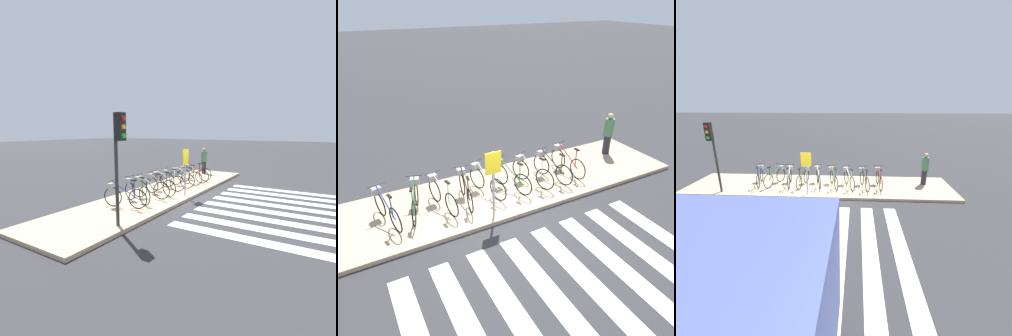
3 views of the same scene
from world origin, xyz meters
TOP-DOWN VIEW (x-y plane):
  - ground_plane at (0.00, 0.00)m, footprint 120.00×120.00m
  - sidewalk at (0.00, 1.43)m, footprint 12.80×2.86m
  - parked_bicycle_0 at (-2.94, 1.39)m, footprint 0.55×1.61m
  - parked_bicycle_1 at (-2.16, 1.44)m, footprint 0.65×1.58m
  - parked_bicycle_2 at (-1.45, 1.37)m, footprint 0.49×1.63m
  - parked_bicycle_3 at (-0.75, 1.33)m, footprint 0.46×1.64m
  - parked_bicycle_4 at (-0.05, 1.46)m, footprint 0.59×1.60m
  - parked_bicycle_5 at (0.71, 1.36)m, footprint 0.66×1.57m
  - parked_bicycle_6 at (1.44, 1.31)m, footprint 0.68×1.56m
  - parked_bicycle_7 at (2.19, 1.28)m, footprint 0.55×1.61m
  - parked_bicycle_8 at (2.90, 1.39)m, footprint 0.46×1.65m
  - pedestrian at (5.17, 1.85)m, footprint 0.34×0.34m
  - sign_post at (-0.34, 0.29)m, footprint 0.44×0.07m

SIDE VIEW (x-z plane):
  - ground_plane at x=0.00m, z-range 0.00..0.00m
  - sidewalk at x=0.00m, z-range 0.00..0.12m
  - parked_bicycle_0 at x=-2.94m, z-range 0.06..1.07m
  - parked_bicycle_1 at x=-2.16m, z-range 0.06..1.07m
  - parked_bicycle_2 at x=-1.45m, z-range 0.06..1.07m
  - parked_bicycle_3 at x=-0.75m, z-range 0.06..1.07m
  - parked_bicycle_4 at x=-0.05m, z-range 0.06..1.07m
  - parked_bicycle_5 at x=0.71m, z-range 0.06..1.07m
  - parked_bicycle_6 at x=1.44m, z-range 0.06..1.07m
  - parked_bicycle_7 at x=2.19m, z-range 0.06..1.07m
  - parked_bicycle_8 at x=2.90m, z-range 0.06..1.07m
  - pedestrian at x=5.17m, z-range 0.15..1.73m
  - sign_post at x=-0.34m, z-range 0.47..2.37m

